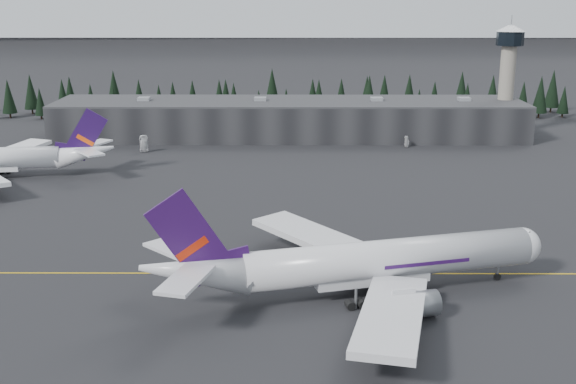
{
  "coord_description": "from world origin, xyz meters",
  "views": [
    {
      "loc": [
        0.63,
        -122.02,
        48.28
      ],
      "look_at": [
        0.0,
        20.0,
        9.0
      ],
      "focal_mm": 45.0,
      "sensor_mm": 36.0,
      "label": 1
    }
  ],
  "objects_px": {
    "control_tower": "(508,68)",
    "jet_main": "(355,263)",
    "gse_vehicle_b": "(407,145)",
    "gse_vehicle_a": "(144,150)",
    "terminal": "(289,119)"
  },
  "relations": [
    {
      "from": "jet_main",
      "to": "gse_vehicle_a",
      "type": "xyz_separation_m",
      "value": [
        -56.54,
        111.03,
        -4.96
      ]
    },
    {
      "from": "control_tower",
      "to": "jet_main",
      "type": "relative_size",
      "value": 0.56
    },
    {
      "from": "jet_main",
      "to": "gse_vehicle_b",
      "type": "relative_size",
      "value": 17.98
    },
    {
      "from": "gse_vehicle_a",
      "to": "jet_main",
      "type": "bearing_deg",
      "value": -65.45
    },
    {
      "from": "gse_vehicle_a",
      "to": "gse_vehicle_b",
      "type": "xyz_separation_m",
      "value": [
        83.67,
        7.97,
        -0.13
      ]
    },
    {
      "from": "control_tower",
      "to": "gse_vehicle_b",
      "type": "bearing_deg",
      "value": -150.72
    },
    {
      "from": "jet_main",
      "to": "gse_vehicle_b",
      "type": "height_order",
      "value": "jet_main"
    },
    {
      "from": "gse_vehicle_a",
      "to": "gse_vehicle_b",
      "type": "relative_size",
      "value": 1.47
    },
    {
      "from": "jet_main",
      "to": "gse_vehicle_a",
      "type": "relative_size",
      "value": 12.22
    },
    {
      "from": "control_tower",
      "to": "gse_vehicle_b",
      "type": "height_order",
      "value": "control_tower"
    },
    {
      "from": "terminal",
      "to": "gse_vehicle_b",
      "type": "distance_m",
      "value": 42.44
    },
    {
      "from": "control_tower",
      "to": "jet_main",
      "type": "bearing_deg",
      "value": -114.61
    },
    {
      "from": "terminal",
      "to": "gse_vehicle_a",
      "type": "height_order",
      "value": "terminal"
    },
    {
      "from": "control_tower",
      "to": "gse_vehicle_b",
      "type": "relative_size",
      "value": 10.01
    },
    {
      "from": "control_tower",
      "to": "gse_vehicle_a",
      "type": "distance_m",
      "value": 125.9
    }
  ]
}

